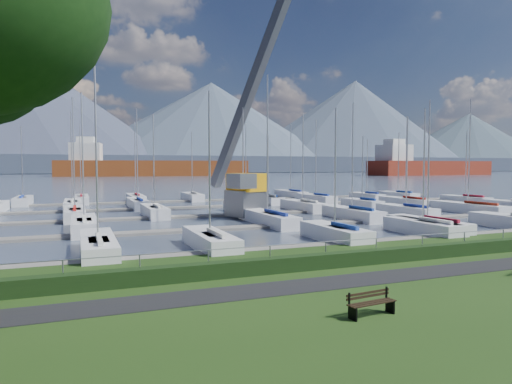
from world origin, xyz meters
TOP-DOWN VIEW (x-y plane):
  - path at (0.00, -3.00)m, footprint 160.00×2.00m
  - water at (0.00, 260.00)m, footprint 800.00×540.00m
  - hedge at (0.00, -0.40)m, footprint 80.00×0.70m
  - fence at (0.00, 0.00)m, footprint 80.00×0.04m
  - foothill at (0.00, 330.00)m, footprint 900.00×80.00m
  - mountains at (7.35, 404.62)m, footprint 1190.00×360.00m
  - docks at (0.00, 26.00)m, footprint 90.00×41.60m
  - bench_left at (-3.44, -7.15)m, footprint 1.83×0.61m
  - crane at (3.84, 24.54)m, footprint 7.36×13.04m
  - cargo_ship_mid at (19.88, 215.28)m, footprint 95.13×32.21m
  - cargo_ship_east at (166.91, 181.30)m, footprint 75.99×22.17m
  - sailboat_fleet at (-1.43, 28.67)m, footprint 76.21×49.62m

SIDE VIEW (x-z plane):
  - water at x=0.00m, z-range -0.50..-0.30m
  - docks at x=0.00m, z-range -0.34..-0.09m
  - path at x=0.00m, z-range -0.01..0.03m
  - hedge at x=0.00m, z-range 0.00..0.70m
  - bench_left at x=-3.44m, z-range -0.01..0.84m
  - fence at x=0.00m, z-range 1.18..1.22m
  - cargo_ship_mid at x=19.88m, z-range -7.15..14.35m
  - cargo_ship_east at x=166.91m, z-range -6.93..14.57m
  - crane at x=3.84m, z-range -5.85..16.50m
  - sailboat_fleet at x=-1.43m, z-range -1.42..12.10m
  - foothill at x=0.00m, z-range 0.00..12.00m
  - mountains at x=7.35m, z-range -10.82..104.18m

